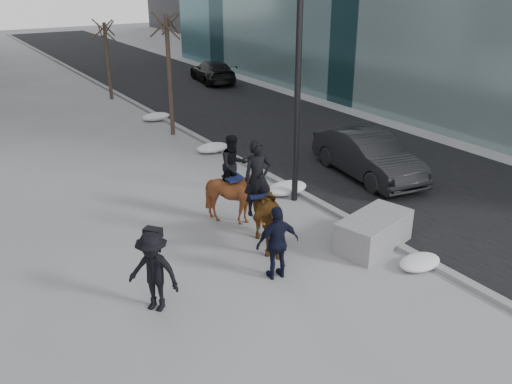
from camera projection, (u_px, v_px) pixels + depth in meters
ground at (283, 266)px, 12.90m from camera, size 120.00×120.00×0.00m
road at (282, 127)px, 24.16m from camera, size 8.00×90.00×0.01m
curb at (202, 140)px, 22.16m from camera, size 0.25×90.00×0.12m
planter at (374, 232)px, 13.66m from camera, size 2.30×1.56×0.84m
car_near at (368, 155)px, 18.18m from camera, size 2.25×4.85×1.54m
car_far at (213, 71)px, 33.36m from camera, size 2.59×4.81×1.32m
tree_near at (169, 70)px, 22.06m from camera, size 1.20×1.20×5.47m
tree_far at (107, 57)px, 28.47m from camera, size 1.20×1.20×4.42m
mounted_left at (260, 210)px, 13.39m from camera, size 1.55×2.35×2.80m
mounted_right at (236, 189)px, 14.78m from camera, size 1.43×1.58×2.49m
feeder at (278, 243)px, 12.14m from camera, size 1.08×0.94×1.75m
camera_crew at (153, 272)px, 10.97m from camera, size 1.21×1.30×1.75m
lamppost at (297, 31)px, 14.78m from camera, size 0.25×1.63×9.09m
snow_piles at (235, 160)px, 19.51m from camera, size 1.39×16.68×0.35m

